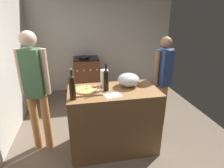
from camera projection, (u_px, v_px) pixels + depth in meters
ground_plane at (108, 115)px, 3.71m from camera, size 3.85×3.62×0.02m
kitchen_wall_rear at (97, 39)px, 4.68m from camera, size 3.85×0.10×2.60m
kitchen_wall_left at (4, 54)px, 2.94m from camera, size 0.10×3.62×2.60m
counter at (113, 120)px, 2.67m from camera, size 1.23×0.66×0.93m
cutting_board at (86, 91)px, 2.44m from camera, size 0.40×0.32×0.02m
pizza at (86, 90)px, 2.43m from camera, size 0.30×0.30×0.03m
mixing_bowl at (128, 80)px, 2.61m from camera, size 0.31×0.31×0.19m
paper_towel_roll at (104, 78)px, 2.59m from camera, size 0.11×0.11×0.24m
wine_bottle_clear at (106, 79)px, 2.43m from camera, size 0.07×0.07×0.37m
wine_bottle_green at (72, 86)px, 2.17m from camera, size 0.08×0.08×0.38m
recipe_sheet at (113, 95)px, 2.33m from camera, size 0.24×0.19×0.00m
stove at (87, 76)px, 4.55m from camera, size 0.60×0.58×0.96m
person_in_stripes at (35, 86)px, 2.46m from camera, size 0.40×0.24×1.72m
person_in_red at (162, 78)px, 3.04m from camera, size 0.38×0.28×1.58m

